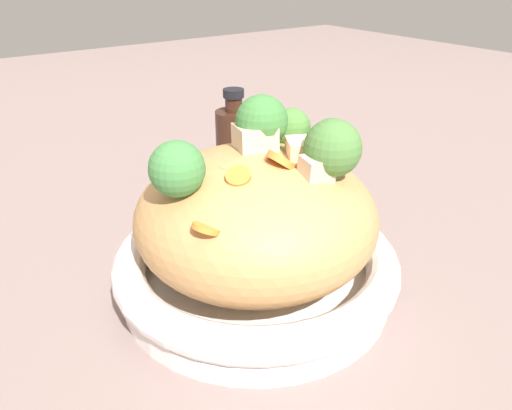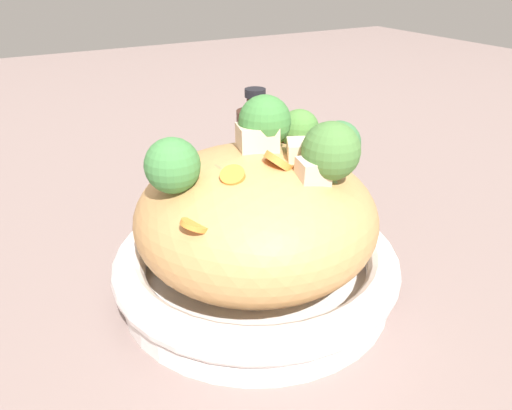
% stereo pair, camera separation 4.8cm
% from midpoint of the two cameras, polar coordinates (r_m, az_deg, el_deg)
% --- Properties ---
extents(ground_plane, '(3.00, 3.00, 0.00)m').
position_cam_midpoint_polar(ground_plane, '(0.53, 2.62, -9.52)').
color(ground_plane, gray).
extents(serving_bowl, '(0.28, 0.28, 0.05)m').
position_cam_midpoint_polar(serving_bowl, '(0.51, 2.69, -7.09)').
color(serving_bowl, white).
rests_on(serving_bowl, ground_plane).
extents(noodle_heap, '(0.23, 0.23, 0.13)m').
position_cam_midpoint_polar(noodle_heap, '(0.49, 2.83, -1.41)').
color(noodle_heap, tan).
rests_on(noodle_heap, serving_bowl).
extents(broccoli_florets, '(0.24, 0.20, 0.09)m').
position_cam_midpoint_polar(broccoli_florets, '(0.48, 5.61, 7.18)').
color(broccoli_florets, '#92AB6A').
rests_on(broccoli_florets, serving_bowl).
extents(carrot_coins, '(0.17, 0.14, 0.05)m').
position_cam_midpoint_polar(carrot_coins, '(0.45, 1.17, 4.10)').
color(carrot_coins, orange).
rests_on(carrot_coins, serving_bowl).
extents(zucchini_slices, '(0.10, 0.11, 0.03)m').
position_cam_midpoint_polar(zucchini_slices, '(0.49, 9.63, 5.11)').
color(zucchini_slices, beige).
rests_on(zucchini_slices, serving_bowl).
extents(chicken_chunks, '(0.07, 0.11, 0.04)m').
position_cam_midpoint_polar(chicken_chunks, '(0.46, 5.56, 6.05)').
color(chicken_chunks, beige).
rests_on(chicken_chunks, serving_bowl).
extents(soy_sauce_bottle, '(0.05, 0.05, 0.14)m').
position_cam_midpoint_polar(soy_sauce_bottle, '(0.74, 1.78, 6.64)').
color(soy_sauce_bottle, '#381E14').
rests_on(soy_sauce_bottle, ground_plane).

